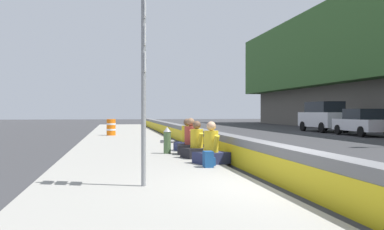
{
  "coord_description": "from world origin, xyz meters",
  "views": [
    {
      "loc": [
        -7.5,
        3.28,
        1.52
      ],
      "look_at": [
        8.95,
        0.31,
        1.4
      ],
      "focal_mm": 40.17,
      "sensor_mm": 36.0,
      "label": 1
    }
  ],
  "objects_px": {
    "parked_car_midline": "(324,116)",
    "seated_person_far": "(187,140)",
    "construction_barrel": "(111,127)",
    "fire_hydrant": "(167,140)",
    "route_sign_post": "(144,74)",
    "parked_car_fourth": "(362,122)",
    "seated_person_foreground": "(211,150)",
    "backpack": "(209,159)",
    "seated_person_middle": "(197,146)",
    "seated_person_rear": "(191,143)"
  },
  "relations": [
    {
      "from": "parked_car_midline",
      "to": "seated_person_far",
      "type": "bearing_deg",
      "value": 139.07
    },
    {
      "from": "construction_barrel",
      "to": "seated_person_middle",
      "type": "bearing_deg",
      "value": -168.47
    },
    {
      "from": "route_sign_post",
      "to": "parked_car_fourth",
      "type": "xyz_separation_m",
      "value": [
        16.66,
        -14.84,
        -1.37
      ]
    },
    {
      "from": "fire_hydrant",
      "to": "route_sign_post",
      "type": "bearing_deg",
      "value": 169.07
    },
    {
      "from": "construction_barrel",
      "to": "parked_car_midline",
      "type": "relative_size",
      "value": 0.2
    },
    {
      "from": "route_sign_post",
      "to": "seated_person_foreground",
      "type": "relative_size",
      "value": 3.2
    },
    {
      "from": "seated_person_middle",
      "to": "seated_person_far",
      "type": "height_order",
      "value": "seated_person_far"
    },
    {
      "from": "fire_hydrant",
      "to": "seated_person_rear",
      "type": "bearing_deg",
      "value": -115.41
    },
    {
      "from": "fire_hydrant",
      "to": "seated_person_rear",
      "type": "distance_m",
      "value": 0.81
    },
    {
      "from": "seated_person_foreground",
      "to": "seated_person_rear",
      "type": "relative_size",
      "value": 0.96
    },
    {
      "from": "seated_person_rear",
      "to": "seated_person_far",
      "type": "height_order",
      "value": "seated_person_rear"
    },
    {
      "from": "seated_person_foreground",
      "to": "seated_person_far",
      "type": "xyz_separation_m",
      "value": [
        3.91,
        -0.01,
        0.0
      ]
    },
    {
      "from": "seated_person_far",
      "to": "construction_barrel",
      "type": "height_order",
      "value": "seated_person_far"
    },
    {
      "from": "seated_person_rear",
      "to": "parked_car_fourth",
      "type": "relative_size",
      "value": 0.26
    },
    {
      "from": "seated_person_far",
      "to": "fire_hydrant",
      "type": "bearing_deg",
      "value": 139.86
    },
    {
      "from": "route_sign_post",
      "to": "seated_person_rear",
      "type": "bearing_deg",
      "value": -18.34
    },
    {
      "from": "seated_person_far",
      "to": "construction_barrel",
      "type": "bearing_deg",
      "value": 14.76
    },
    {
      "from": "seated_person_middle",
      "to": "seated_person_far",
      "type": "bearing_deg",
      "value": -2.8
    },
    {
      "from": "seated_person_far",
      "to": "backpack",
      "type": "distance_m",
      "value": 4.67
    },
    {
      "from": "fire_hydrant",
      "to": "backpack",
      "type": "relative_size",
      "value": 2.2
    },
    {
      "from": "seated_person_rear",
      "to": "construction_barrel",
      "type": "height_order",
      "value": "seated_person_rear"
    },
    {
      "from": "seated_person_rear",
      "to": "parked_car_fourth",
      "type": "xyz_separation_m",
      "value": [
        10.91,
        -12.93,
        0.35
      ]
    },
    {
      "from": "backpack",
      "to": "seated_person_foreground",
      "type": "bearing_deg",
      "value": -17.66
    },
    {
      "from": "route_sign_post",
      "to": "construction_barrel",
      "type": "relative_size",
      "value": 3.79
    },
    {
      "from": "route_sign_post",
      "to": "fire_hydrant",
      "type": "bearing_deg",
      "value": -10.93
    },
    {
      "from": "route_sign_post",
      "to": "fire_hydrant",
      "type": "relative_size",
      "value": 4.09
    },
    {
      "from": "route_sign_post",
      "to": "parked_car_midline",
      "type": "height_order",
      "value": "route_sign_post"
    },
    {
      "from": "seated_person_foreground",
      "to": "seated_person_far",
      "type": "bearing_deg",
      "value": -0.08
    },
    {
      "from": "parked_car_fourth",
      "to": "parked_car_midline",
      "type": "xyz_separation_m",
      "value": [
        5.43,
        -0.18,
        0.32
      ]
    },
    {
      "from": "fire_hydrant",
      "to": "parked_car_midline",
      "type": "height_order",
      "value": "parked_car_midline"
    },
    {
      "from": "route_sign_post",
      "to": "parked_car_fourth",
      "type": "distance_m",
      "value": 22.35
    },
    {
      "from": "seated_person_middle",
      "to": "seated_person_rear",
      "type": "distance_m",
      "value": 1.12
    },
    {
      "from": "backpack",
      "to": "parked_car_fourth",
      "type": "relative_size",
      "value": 0.09
    },
    {
      "from": "seated_person_foreground",
      "to": "route_sign_post",
      "type": "bearing_deg",
      "value": 147.76
    },
    {
      "from": "seated_person_rear",
      "to": "parked_car_fourth",
      "type": "height_order",
      "value": "parked_car_fourth"
    },
    {
      "from": "route_sign_post",
      "to": "seated_person_middle",
      "type": "distance_m",
      "value": 5.31
    },
    {
      "from": "construction_barrel",
      "to": "parked_car_fourth",
      "type": "xyz_separation_m",
      "value": [
        -0.86,
        -15.57,
        0.24
      ]
    },
    {
      "from": "route_sign_post",
      "to": "seated_person_middle",
      "type": "xyz_separation_m",
      "value": [
        4.64,
        -1.9,
        -1.75
      ]
    },
    {
      "from": "seated_person_foreground",
      "to": "backpack",
      "type": "bearing_deg",
      "value": 162.34
    },
    {
      "from": "seated_person_rear",
      "to": "parked_car_midline",
      "type": "xyz_separation_m",
      "value": [
        16.34,
        -13.11,
        0.68
      ]
    },
    {
      "from": "seated_person_rear",
      "to": "fire_hydrant",
      "type": "bearing_deg",
      "value": 64.59
    },
    {
      "from": "seated_person_rear",
      "to": "seated_person_far",
      "type": "xyz_separation_m",
      "value": [
        1.34,
        -0.11,
        -0.01
      ]
    },
    {
      "from": "backpack",
      "to": "parked_car_fourth",
      "type": "height_order",
      "value": "parked_car_fourth"
    },
    {
      "from": "construction_barrel",
      "to": "seated_person_far",
      "type": "bearing_deg",
      "value": -165.24
    },
    {
      "from": "parked_car_fourth",
      "to": "parked_car_midline",
      "type": "distance_m",
      "value": 5.44
    },
    {
      "from": "route_sign_post",
      "to": "seated_person_rear",
      "type": "relative_size",
      "value": 3.06
    },
    {
      "from": "seated_person_middle",
      "to": "backpack",
      "type": "relative_size",
      "value": 2.78
    },
    {
      "from": "seated_person_far",
      "to": "backpack",
      "type": "bearing_deg",
      "value": 176.99
    },
    {
      "from": "route_sign_post",
      "to": "construction_barrel",
      "type": "bearing_deg",
      "value": 2.39
    },
    {
      "from": "route_sign_post",
      "to": "parked_car_midline",
      "type": "relative_size",
      "value": 0.75
    }
  ]
}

